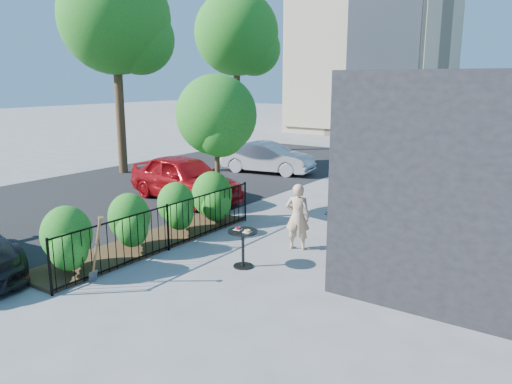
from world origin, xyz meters
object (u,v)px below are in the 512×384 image
Objects in this scene: patio_tree at (218,120)px; woman at (298,217)px; car_red at (185,178)px; car_silver at (267,158)px; street_tree_near at (115,25)px; cafe_table at (243,242)px; street_tree_far at (237,39)px; shovel at (96,253)px.

patio_tree is 2.55× the size of woman.
car_red reaches higher than car_silver.
car_red is at bearing -21.28° from street_tree_near.
woman is at bearing 77.50° from cafe_table.
car_silver is at bearing 112.49° from patio_tree.
street_tree_far reaches higher than cafe_table.
car_silver is (4.94, -4.54, -5.28)m from street_tree_far.
street_tree_far reaches higher than car_silver.
cafe_table is 0.22× the size of car_silver.
street_tree_near reaches higher than car_red.
street_tree_far is 5.85× the size of shovel.
car_red is 1.11× the size of car_silver.
shovel is (-1.77, -2.32, 0.08)m from cafe_table.
street_tree_near is (-7.70, 3.20, 3.15)m from patio_tree.
street_tree_far reaches higher than patio_tree.
street_tree_near is 2.13× the size of car_silver.
patio_tree is at bearing -105.62° from car_red.
car_red is (-2.30, 1.10, -2.03)m from patio_tree.
cafe_table is (10.45, -5.81, -5.37)m from street_tree_near.
woman is 9.63m from car_silver.
woman is 4.50m from shovel.
street_tree_far is 9.85× the size of cafe_table.
car_silver is at bearing 34.95° from street_tree_near.
patio_tree is 3.82m from woman.
woman is at bearing -48.41° from street_tree_far.
patio_tree is 0.48× the size of street_tree_near.
street_tree_near and street_tree_far have the same top height.
cafe_table is at bearing -158.58° from car_silver.
street_tree_far reaches higher than woman.
cafe_table is at bearing -29.09° from street_tree_near.
street_tree_far is 5.36× the size of woman.
cafe_table is at bearing 52.68° from shovel.
street_tree_near is at bearing -40.13° from woman.
woman is 0.36× the size of car_red.
car_silver reaches higher than cafe_table.
patio_tree is 3.26m from car_red.
patio_tree is 0.48× the size of street_tree_far.
car_silver is at bearing -71.45° from woman.
patio_tree is at bearing 136.44° from cafe_table.
woman is 5.80m from car_red.
car_red is 5.58m from car_silver.
car_red is at bearing -61.87° from street_tree_far.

